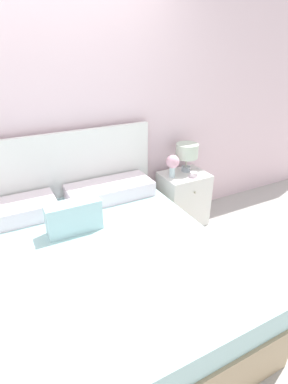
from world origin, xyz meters
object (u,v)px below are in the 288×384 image
at_px(flower_vase, 173,163).
at_px(teacup, 194,175).
at_px(nightstand, 183,199).
at_px(table_lamp, 187,152).
at_px(bed, 89,275).

distance_m(flower_vase, teacup, 0.26).
bearing_deg(teacup, nightstand, 107.94).
bearing_deg(table_lamp, bed, -151.25).
distance_m(nightstand, table_lamp, 0.53).
bearing_deg(flower_vase, teacup, -28.93).
distance_m(bed, nightstand, 1.51).
height_order(nightstand, table_lamp, table_lamp).
distance_m(bed, flower_vase, 1.44).
distance_m(nightstand, teacup, 0.35).
bearing_deg(bed, table_lamp, 28.75).
distance_m(nightstand, flower_vase, 0.49).
bearing_deg(nightstand, flower_vase, -178.56).
height_order(nightstand, teacup, teacup).
bearing_deg(table_lamp, teacup, -96.56).
height_order(table_lamp, flower_vase, table_lamp).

